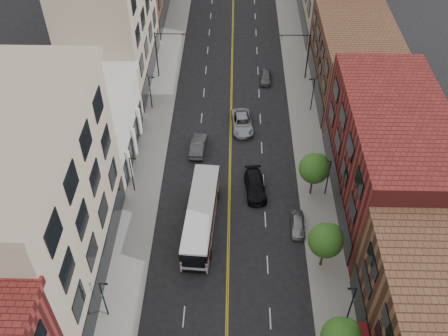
# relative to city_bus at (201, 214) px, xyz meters

# --- Properties ---
(sidewalk_left) EXTENTS (4.00, 110.00, 0.15)m
(sidewalk_left) POSITION_rel_city_bus_xyz_m (-7.05, 16.07, -1.80)
(sidewalk_left) COLOR gray
(sidewalk_left) RESTS_ON ground
(sidewalk_right) EXTENTS (4.00, 110.00, 0.15)m
(sidewalk_right) POSITION_rel_city_bus_xyz_m (12.95, 16.07, -1.80)
(sidewalk_right) COLOR gray
(sidewalk_right) RESTS_ON ground
(bldg_l_tanoffice) EXTENTS (10.00, 22.00, 18.00)m
(bldg_l_tanoffice) POSITION_rel_city_bus_xyz_m (-14.05, -5.93, 7.12)
(bldg_l_tanoffice) COLOR tan
(bldg_l_tanoffice) RESTS_ON ground
(bldg_l_white) EXTENTS (10.00, 14.00, 8.00)m
(bldg_l_white) POSITION_rel_city_bus_xyz_m (-14.05, 12.07, 2.12)
(bldg_l_white) COLOR silver
(bldg_l_white) RESTS_ON ground
(bldg_l_far_a) EXTENTS (10.00, 20.00, 18.00)m
(bldg_l_far_a) POSITION_rel_city_bus_xyz_m (-14.05, 29.07, 7.12)
(bldg_l_far_a) COLOR tan
(bldg_l_far_a) RESTS_ON ground
(bldg_r_mid) EXTENTS (10.00, 22.00, 12.00)m
(bldg_r_mid) POSITION_rel_city_bus_xyz_m (19.95, 5.07, 4.12)
(bldg_r_mid) COLOR #5C1A18
(bldg_r_mid) RESTS_ON ground
(bldg_r_far_a) EXTENTS (10.00, 20.00, 10.00)m
(bldg_r_far_a) POSITION_rel_city_bus_xyz_m (19.95, 26.07, 3.12)
(bldg_r_far_a) COLOR brown
(bldg_r_far_a) RESTS_ON ground
(tree_r_2) EXTENTS (3.40, 3.40, 5.59)m
(tree_r_2) POSITION_rel_city_bus_xyz_m (12.33, -4.86, 2.25)
(tree_r_2) COLOR black
(tree_r_2) RESTS_ON sidewalk_right
(tree_r_3) EXTENTS (3.40, 3.40, 5.59)m
(tree_r_3) POSITION_rel_city_bus_xyz_m (12.33, 5.14, 2.25)
(tree_r_3) COLOR black
(tree_r_3) RESTS_ON sidewalk_right
(lamp_l_1) EXTENTS (0.81, 0.55, 5.05)m
(lamp_l_1) POSITION_rel_city_bus_xyz_m (-8.01, -10.93, 1.09)
(lamp_l_1) COLOR black
(lamp_l_1) RESTS_ON sidewalk_left
(lamp_l_2) EXTENTS (0.81, 0.55, 5.05)m
(lamp_l_2) POSITION_rel_city_bus_xyz_m (-8.01, 5.07, 1.09)
(lamp_l_2) COLOR black
(lamp_l_2) RESTS_ON sidewalk_left
(lamp_l_3) EXTENTS (0.81, 0.55, 5.05)m
(lamp_l_3) POSITION_rel_city_bus_xyz_m (-8.01, 21.07, 1.09)
(lamp_l_3) COLOR black
(lamp_l_3) RESTS_ON sidewalk_left
(lamp_r_1) EXTENTS (0.81, 0.55, 5.05)m
(lamp_r_1) POSITION_rel_city_bus_xyz_m (13.90, -10.93, 1.09)
(lamp_r_1) COLOR black
(lamp_r_1) RESTS_ON sidewalk_right
(lamp_r_2) EXTENTS (0.81, 0.55, 5.05)m
(lamp_r_2) POSITION_rel_city_bus_xyz_m (13.90, 5.07, 1.09)
(lamp_r_2) COLOR black
(lamp_r_2) RESTS_ON sidewalk_right
(lamp_r_3) EXTENTS (0.81, 0.55, 5.05)m
(lamp_r_3) POSITION_rel_city_bus_xyz_m (13.90, 21.07, 1.09)
(lamp_r_3) COLOR black
(lamp_r_3) RESTS_ON sidewalk_right
(signal_mast_left) EXTENTS (4.49, 0.18, 7.20)m
(signal_mast_left) POSITION_rel_city_bus_xyz_m (-7.32, 29.07, 2.77)
(signal_mast_left) COLOR black
(signal_mast_left) RESTS_ON sidewalk_left
(signal_mast_right) EXTENTS (4.49, 0.18, 7.20)m
(signal_mast_right) POSITION_rel_city_bus_xyz_m (13.21, 29.07, 2.77)
(signal_mast_right) COLOR black
(signal_mast_right) RESTS_ON sidewalk_right
(city_bus) EXTENTS (3.64, 12.72, 3.23)m
(city_bus) POSITION_rel_city_bus_xyz_m (0.00, 0.00, 0.00)
(city_bus) COLOR silver
(city_bus) RESTS_ON ground
(car_parked_far) EXTENTS (1.67, 3.84, 1.29)m
(car_parked_far) POSITION_rel_city_bus_xyz_m (10.35, -0.16, -1.23)
(car_parked_far) COLOR gray
(car_parked_far) RESTS_ON ground
(car_lane_behind) EXTENTS (2.07, 4.99, 1.60)m
(car_lane_behind) POSITION_rel_city_bus_xyz_m (-1.08, 12.42, -1.08)
(car_lane_behind) COLOR #434348
(car_lane_behind) RESTS_ON ground
(car_lane_a) EXTENTS (2.78, 5.70, 1.60)m
(car_lane_a) POSITION_rel_city_bus_xyz_m (5.90, 5.38, -1.08)
(car_lane_a) COLOR black
(car_lane_a) RESTS_ON ground
(car_lane_b) EXTENTS (3.23, 6.06, 1.62)m
(car_lane_b) POSITION_rel_city_bus_xyz_m (4.45, 17.14, -1.07)
(car_lane_b) COLOR #A0A4A7
(car_lane_b) RESTS_ON ground
(car_lane_c) EXTENTS (1.89, 4.10, 1.36)m
(car_lane_c) POSITION_rel_city_bus_xyz_m (8.01, 28.35, -1.20)
(car_lane_c) COLOR #56565B
(car_lane_c) RESTS_ON ground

